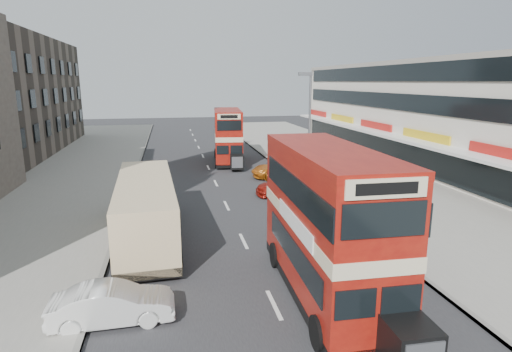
{
  "coord_description": "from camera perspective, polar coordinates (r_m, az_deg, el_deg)",
  "views": [
    {
      "loc": [
        -3.26,
        -10.69,
        7.51
      ],
      "look_at": [
        0.11,
        5.59,
        3.75
      ],
      "focal_mm": 29.45,
      "sensor_mm": 36.0,
      "label": 1
    }
  ],
  "objects": [
    {
      "name": "ground",
      "position": [
        13.46,
        4.68,
        -21.2
      ],
      "size": [
        160.0,
        160.0,
        0.0
      ],
      "primitive_type": "plane",
      "color": "#28282B",
      "rests_on": "ground"
    },
    {
      "name": "road_surface",
      "position": [
        31.76,
        -5.48,
        -0.97
      ],
      "size": [
        12.0,
        90.0,
        0.01
      ],
      "primitive_type": "cube",
      "color": "#28282B",
      "rests_on": "ground"
    },
    {
      "name": "pavement_right",
      "position": [
        35.07,
        14.39,
        0.11
      ],
      "size": [
        12.0,
        90.0,
        0.15
      ],
      "primitive_type": "cube",
      "color": "gray",
      "rests_on": "ground"
    },
    {
      "name": "pavement_left",
      "position": [
        32.76,
        -26.84,
        -1.77
      ],
      "size": [
        12.0,
        90.0,
        0.15
      ],
      "primitive_type": "cube",
      "color": "gray",
      "rests_on": "ground"
    },
    {
      "name": "kerb_left",
      "position": [
        31.7,
        -16.51,
        -1.35
      ],
      "size": [
        0.2,
        90.0,
        0.16
      ],
      "primitive_type": "cube",
      "color": "gray",
      "rests_on": "ground"
    },
    {
      "name": "kerb_right",
      "position": [
        32.93,
        5.12,
        -0.35
      ],
      "size": [
        0.2,
        90.0,
        0.16
      ],
      "primitive_type": "cube",
      "color": "gray",
      "rests_on": "ground"
    },
    {
      "name": "commercial_row",
      "position": [
        40.19,
        23.83,
        7.67
      ],
      "size": [
        9.9,
        46.2,
        9.3
      ],
      "color": "beige",
      "rests_on": "ground"
    },
    {
      "name": "street_lamp",
      "position": [
        30.43,
        7.15,
        7.52
      ],
      "size": [
        1.0,
        0.2,
        8.12
      ],
      "color": "slate",
      "rests_on": "ground"
    },
    {
      "name": "bus_main",
      "position": [
        14.82,
        9.68,
        -6.32
      ],
      "size": [
        2.79,
        9.42,
        5.15
      ],
      "rotation": [
        0.0,
        0.0,
        3.11
      ],
      "color": "black",
      "rests_on": "ground"
    },
    {
      "name": "bus_second",
      "position": [
        39.53,
        -3.84,
        5.47
      ],
      "size": [
        3.14,
        8.86,
        4.78
      ],
      "rotation": [
        0.0,
        0.0,
        3.04
      ],
      "color": "black",
      "rests_on": "ground"
    },
    {
      "name": "coach",
      "position": [
        20.94,
        -14.71,
        -4.09
      ],
      "size": [
        3.07,
        10.31,
        2.7
      ],
      "rotation": [
        0.0,
        0.0,
        0.05
      ],
      "color": "black",
      "rests_on": "ground"
    },
    {
      "name": "car_left_front",
      "position": [
        14.57,
        -18.9,
        -16.16
      ],
      "size": [
        3.86,
        1.4,
        1.26
      ],
      "primitive_type": "imported",
      "rotation": [
        0.0,
        0.0,
        1.59
      ],
      "color": "white",
      "rests_on": "ground"
    },
    {
      "name": "car_right_a",
      "position": [
        28.33,
        4.6,
        -1.25
      ],
      "size": [
        4.66,
        1.94,
        1.34
      ],
      "primitive_type": "imported",
      "rotation": [
        0.0,
        0.0,
        -1.56
      ],
      "color": "maroon",
      "rests_on": "ground"
    },
    {
      "name": "car_right_b",
      "position": [
        33.45,
        3.59,
        0.96
      ],
      "size": [
        4.99,
        2.38,
        1.37
      ],
      "primitive_type": "imported",
      "rotation": [
        0.0,
        0.0,
        -1.55
      ],
      "color": "#C66713",
      "rests_on": "ground"
    },
    {
      "name": "pedestrian_near",
      "position": [
        29.53,
        11.41,
        -0.07
      ],
      "size": [
        0.81,
        0.68,
        1.87
      ],
      "primitive_type": "imported",
      "rotation": [
        0.0,
        0.0,
        3.5
      ],
      "color": "gray",
      "rests_on": "pavement_right"
    },
    {
      "name": "pedestrian_far",
      "position": [
        43.36,
        4.15,
        4.03
      ],
      "size": [
        0.96,
        0.42,
        1.62
      ],
      "primitive_type": "imported",
      "rotation": [
        0.0,
        0.0,
        -0.03
      ],
      "color": "gray",
      "rests_on": "pavement_right"
    },
    {
      "name": "cyclist",
      "position": [
        32.92,
        2.09,
        0.95
      ],
      "size": [
        0.7,
        1.66,
        2.21
      ],
      "rotation": [
        0.0,
        0.0,
        0.05
      ],
      "color": "gray",
      "rests_on": "ground"
    }
  ]
}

